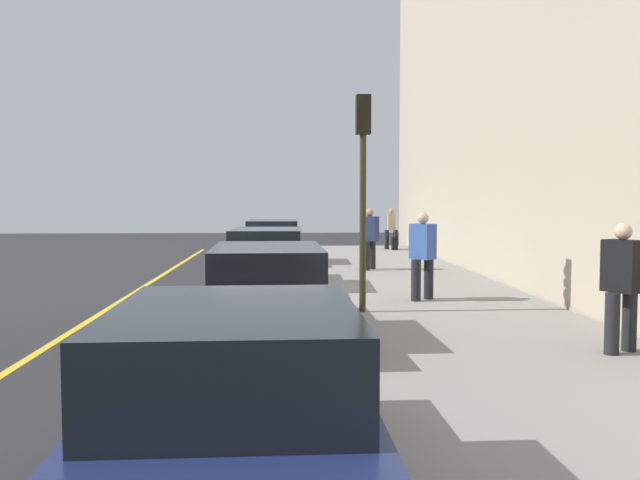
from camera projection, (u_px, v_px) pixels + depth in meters
name	position (u px, v px, depth m)	size (l,w,h in m)	color
ground_plane	(270.00, 295.00, 15.60)	(56.00, 56.00, 0.00)	#28282B
sidewalk	(412.00, 291.00, 15.76)	(28.00, 4.60, 0.15)	gray
lane_stripe_centre	(128.00, 296.00, 15.44)	(28.00, 0.14, 0.01)	gold
snow_bank_curb	(303.00, 307.00, 13.28)	(8.85, 0.56, 0.22)	white
parked_car_navy	(237.00, 411.00, 4.70)	(4.22, 1.96, 1.51)	black
parked_car_maroon	(268.00, 295.00, 10.30)	(4.83, 1.99, 1.51)	black
parked_car_green	(267.00, 260.00, 16.08)	(4.59, 2.02, 1.51)	black
parked_car_silver	(273.00, 243.00, 22.17)	(4.23, 1.96, 1.51)	black
pedestrian_black_coat	(622.00, 284.00, 9.10)	(0.56, 0.53, 1.75)	black
pedestrian_blue_coat	(423.00, 253.00, 13.82)	(0.57, 0.54, 1.79)	black
pedestrian_tan_coat	(391.00, 227.00, 27.62)	(0.46, 0.55, 1.66)	black
pedestrian_navy_coat	(369.00, 237.00, 19.70)	(0.52, 0.57, 1.78)	black
traffic_light_pole	(363.00, 165.00, 12.30)	(0.35, 0.26, 3.93)	#2D2D19
rolling_suitcase	(395.00, 243.00, 27.25)	(0.34, 0.22, 0.89)	black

